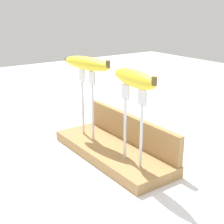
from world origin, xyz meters
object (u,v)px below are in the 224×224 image
object	(u,v)px
fork_stand_right	(133,119)
banana_raised_left	(87,63)
fork_stand_left	(87,98)
banana_raised_right	(134,78)

from	to	relation	value
fork_stand_right	banana_raised_left	size ratio (longest dim) A/B	1.01
fork_stand_left	banana_raised_left	size ratio (longest dim) A/B	1.05
fork_stand_left	banana_raised_left	distance (m)	0.10
banana_raised_left	banana_raised_right	bearing A→B (deg)	0.00
banana_raised_left	banana_raised_right	xyz separation A→B (m)	(0.20, 0.00, -0.01)
banana_raised_left	banana_raised_right	size ratio (longest dim) A/B	1.12
fork_stand_left	banana_raised_left	world-z (taller)	banana_raised_left
fork_stand_right	fork_stand_left	bearing A→B (deg)	180.00
fork_stand_right	banana_raised_left	bearing A→B (deg)	-180.00
banana_raised_left	fork_stand_left	bearing A→B (deg)	8.81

